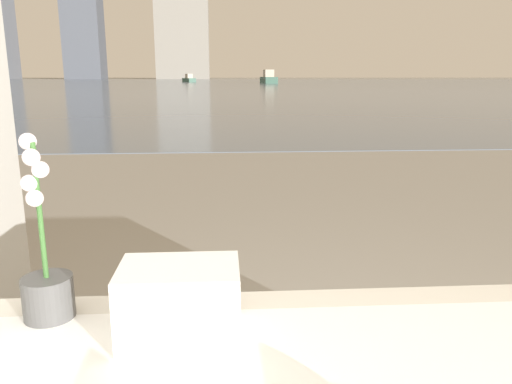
% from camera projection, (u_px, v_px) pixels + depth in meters
% --- Properties ---
extents(potted_orchid, '(0.12, 0.12, 0.43)m').
position_uv_depth(potted_orchid, '(46.00, 275.00, 1.15)').
color(potted_orchid, '#4C4C4C').
rests_on(potted_orchid, bathtub).
extents(towel_stack, '(0.26, 0.18, 0.16)m').
position_uv_depth(towel_stack, '(180.00, 301.00, 1.07)').
color(towel_stack, white).
rests_on(towel_stack, bathtub).
extents(harbor_water, '(180.00, 110.00, 0.01)m').
position_uv_depth(harbor_water, '(224.00, 83.00, 60.71)').
color(harbor_water, slate).
rests_on(harbor_water, ground_plane).
extents(harbor_boat_1, '(2.13, 3.22, 1.14)m').
position_uv_depth(harbor_boat_1, '(189.00, 79.00, 70.98)').
color(harbor_boat_1, '#335647').
rests_on(harbor_boat_1, harbor_water).
extents(harbor_boat_2, '(1.85, 4.47, 1.63)m').
position_uv_depth(harbor_boat_2, '(269.00, 78.00, 60.97)').
color(harbor_boat_2, '#335647').
rests_on(harbor_boat_2, harbor_water).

